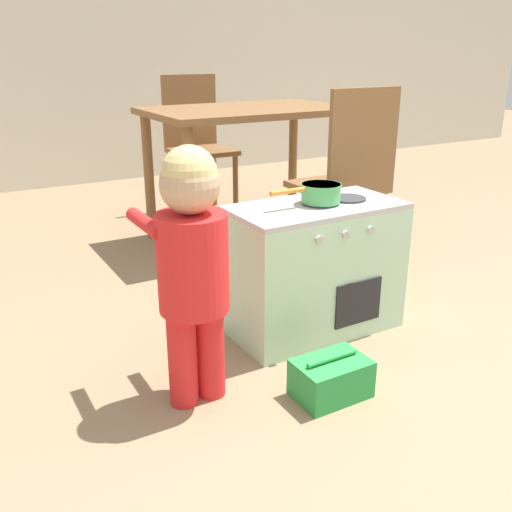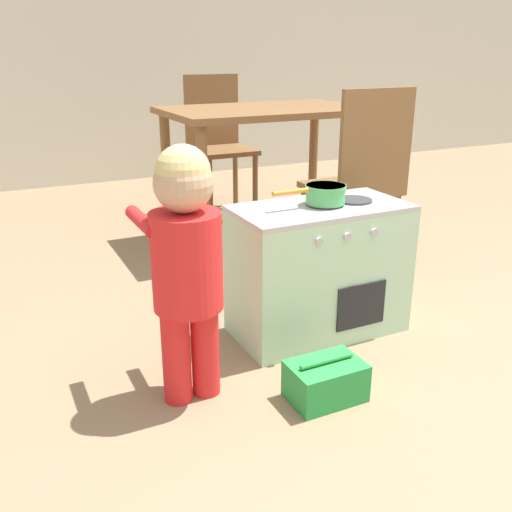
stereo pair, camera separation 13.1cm
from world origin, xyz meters
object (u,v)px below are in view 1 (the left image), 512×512
dining_chair_far (197,142)px  toy_pot (320,192)px  child_figure (192,253)px  toy_basket (331,378)px  dining_chair_near (346,178)px  play_kitchen (315,268)px  dining_table (249,128)px

dining_chair_far → toy_pot: bearing=79.7°
toy_pot → child_figure: size_ratio=0.36×
toy_basket → dining_chair_near: size_ratio=0.26×
play_kitchen → toy_pot: (0.01, 0.00, 0.30)m
toy_basket → dining_chair_near: bearing=50.1°
play_kitchen → dining_table: (0.35, 1.15, 0.39)m
play_kitchen → toy_basket: 0.52m
dining_chair_near → play_kitchen: bearing=-138.3°
child_figure → toy_basket: 0.61m
play_kitchen → dining_chair_near: (0.49, 0.44, 0.22)m
play_kitchen → dining_chair_near: 0.69m
dining_table → play_kitchen: bearing=-107.1°
play_kitchen → dining_chair_far: 1.88m
toy_pot → toy_basket: (-0.24, -0.42, -0.50)m
child_figure → dining_table: size_ratio=0.73×
toy_pot → dining_chair_far: 1.87m
child_figure → dining_table: (0.96, 1.36, 0.15)m
child_figure → dining_chair_near: bearing=30.7°
toy_pot → toy_basket: size_ratio=1.25×
toy_pot → dining_chair_far: dining_chair_far is taller
play_kitchen → dining_chair_far: (0.35, 1.84, 0.22)m
toy_basket → child_figure: bearing=151.1°
dining_chair_far → play_kitchen: bearing=79.3°
play_kitchen → toy_pot: size_ratio=2.22×
play_kitchen → child_figure: (-0.61, -0.21, 0.24)m
dining_chair_near → toy_pot: bearing=-137.6°
dining_table → dining_chair_far: dining_chair_far is taller
toy_pot → toy_basket: 0.70m
child_figure → dining_chair_near: size_ratio=0.90×
dining_chair_near → dining_chair_far: size_ratio=1.00×
child_figure → dining_chair_far: size_ratio=0.90×
toy_basket → dining_chair_far: 2.37m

